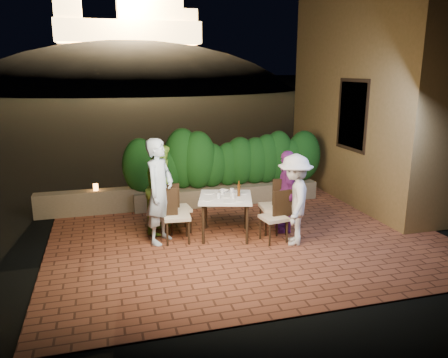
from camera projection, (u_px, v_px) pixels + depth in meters
name	position (u px, v px, depth m)	size (l,w,h in m)	color
ground	(251.00, 241.00, 7.80)	(400.00, 400.00, 0.00)	black
terrace_floor	(243.00, 234.00, 8.28)	(7.00, 6.00, 0.15)	brown
building_wall	(373.00, 90.00, 9.98)	(1.60, 5.00, 5.00)	olive
window_pane	(353.00, 115.00, 9.44)	(0.08, 1.00, 1.40)	black
window_frame	(353.00, 115.00, 9.43)	(0.06, 1.15, 1.55)	black
planter	(227.00, 194.00, 9.95)	(4.20, 0.55, 0.40)	#706247
hedge	(227.00, 162.00, 9.76)	(4.00, 0.70, 1.10)	#134112
parapet	(90.00, 202.00, 9.16)	(2.20, 0.30, 0.50)	#706247
hill	(133.00, 117.00, 65.35)	(52.00, 40.00, 22.00)	black
fortress	(128.00, 14.00, 61.80)	(26.00, 8.00, 8.00)	#FFCC7A
dining_table	(225.00, 216.00, 7.90)	(0.92, 0.92, 0.75)	white
plate_nw	(207.00, 199.00, 7.61)	(0.22, 0.22, 0.01)	white
plate_sw	(209.00, 193.00, 8.04)	(0.23, 0.23, 0.01)	white
plate_ne	(240.00, 200.00, 7.58)	(0.21, 0.21, 0.01)	white
plate_se	(242.00, 193.00, 8.04)	(0.21, 0.21, 0.01)	white
plate_centre	(226.00, 196.00, 7.80)	(0.20, 0.20, 0.01)	white
plate_front	(229.00, 202.00, 7.49)	(0.22, 0.22, 0.01)	white
glass_nw	(219.00, 196.00, 7.68)	(0.06, 0.06, 0.10)	silver
glass_sw	(222.00, 192.00, 7.94)	(0.06, 0.06, 0.10)	silver
glass_ne	(233.00, 196.00, 7.69)	(0.06, 0.06, 0.10)	silver
glass_se	(232.00, 191.00, 7.92)	(0.07, 0.07, 0.12)	silver
beer_bottle	(239.00, 189.00, 7.80)	(0.05, 0.05, 0.28)	#4C290C
bowl	(224.00, 191.00, 8.09)	(0.17, 0.17, 0.04)	white
chair_left_front	(177.00, 215.00, 7.63)	(0.45, 0.45, 0.98)	black
chair_left_back	(178.00, 208.00, 8.12)	(0.43, 0.43, 0.93)	black
chair_right_front	(274.00, 217.00, 7.65)	(0.42, 0.42, 0.91)	black
chair_right_back	(273.00, 206.00, 8.08)	(0.47, 0.47, 1.02)	black
diner_blue	(160.00, 191.00, 7.51)	(0.67, 0.44, 1.85)	silver
diner_green	(162.00, 188.00, 8.05)	(0.81, 0.63, 1.66)	#80BA3A
diner_white	(294.00, 200.00, 7.48)	(1.02, 0.59, 1.58)	silver
diner_purple	(286.00, 191.00, 8.09)	(0.90, 0.37, 1.54)	#762776
parapet_lamp	(96.00, 187.00, 9.12)	(0.10, 0.10, 0.14)	orange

